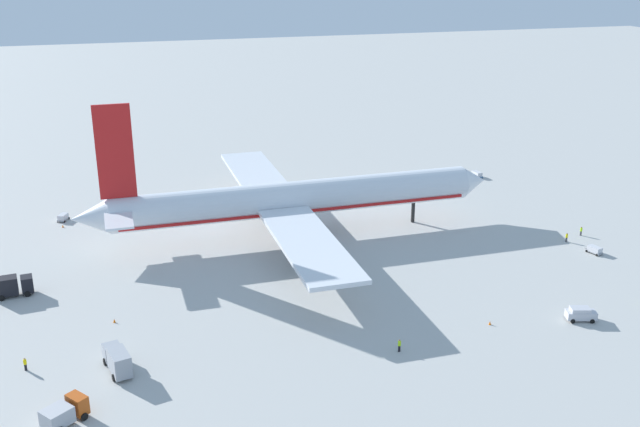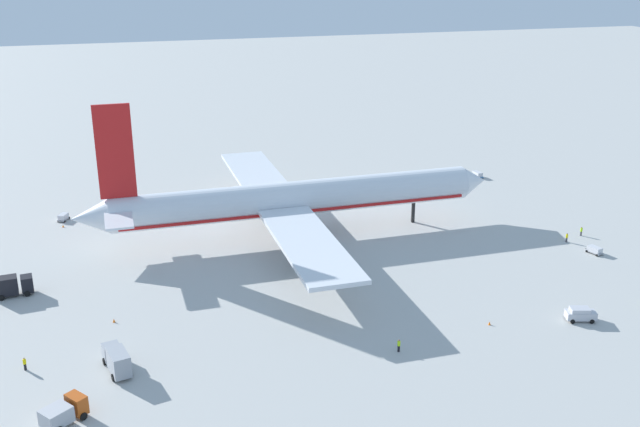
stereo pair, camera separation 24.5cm
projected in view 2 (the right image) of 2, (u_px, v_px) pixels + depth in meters
The scene contains 16 objects.
ground_plane at pixel (297, 235), 135.37m from camera, with size 600.00×600.00×0.00m, color #B2B2AD.
airliner at pixel (289, 199), 132.75m from camera, with size 76.51×70.73×25.95m.
service_truck_0 at pixel (117, 359), 91.45m from camera, with size 3.61×6.91×3.22m.
service_truck_1 at pixel (64, 412), 81.72m from camera, with size 5.39×4.93×2.60m.
service_truck_2 at pixel (12, 285), 111.25m from camera, with size 5.89×2.99×3.18m.
service_van at pixel (580, 314), 104.14m from camera, with size 4.47×2.91×1.97m.
baggage_cart_0 at pixel (477, 174), 168.61m from camera, with size 1.86×3.65×1.28m.
baggage_cart_1 at pixel (63, 217), 142.12m from camera, with size 2.34×3.25×1.30m.
baggage_cart_2 at pixel (595, 250), 126.91m from camera, with size 2.15×3.45×1.23m.
ground_worker_0 at pixel (399, 345), 96.21m from camera, with size 0.57×0.57×1.77m.
ground_worker_1 at pixel (25, 364), 92.02m from camera, with size 0.57×0.57×1.77m.
ground_worker_2 at pixel (581, 231), 134.61m from camera, with size 0.51×0.51×1.70m.
ground_worker_4 at pixel (567, 238), 131.77m from camera, with size 0.53×0.53×1.66m.
traffic_cone_0 at pixel (490, 323), 103.18m from camera, with size 0.36×0.36×0.55m, color orange.
traffic_cone_1 at pixel (114, 321), 103.89m from camera, with size 0.36×0.36×0.55m, color orange.
traffic_cone_2 at pixel (63, 226), 138.86m from camera, with size 0.36×0.36×0.55m, color orange.
Camera 2 is at (-30.00, -122.33, 49.93)m, focal length 41.58 mm.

